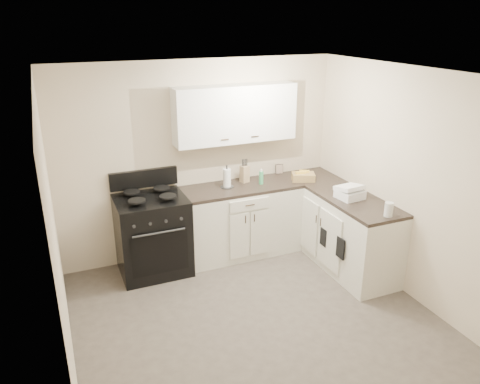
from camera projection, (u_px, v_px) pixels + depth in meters
name	position (u px, v px, depth m)	size (l,w,h in m)	color
floor	(258.00, 323.00, 4.83)	(3.60, 3.60, 0.00)	#473F38
ceiling	(262.00, 75.00, 3.94)	(3.60, 3.60, 0.00)	white
wall_back	(200.00, 160.00, 5.94)	(3.60, 3.60, 0.00)	beige
wall_right	(411.00, 186.00, 5.04)	(3.60, 3.60, 0.00)	beige
wall_left	(56.00, 246.00, 3.73)	(3.60, 3.60, 0.00)	beige
wall_front	(386.00, 319.00, 2.84)	(3.60, 3.60, 0.00)	beige
base_cabinets_back	(240.00, 221.00, 6.12)	(1.55, 0.60, 0.90)	silver
base_cabinets_right	(337.00, 227.00, 5.95)	(0.60, 1.90, 0.90)	silver
countertop_back	(240.00, 188.00, 5.95)	(1.55, 0.60, 0.04)	black
countertop_right	(340.00, 193.00, 5.78)	(0.60, 1.90, 0.04)	black
upper_cabinets	(235.00, 114.00, 5.75)	(1.55, 0.30, 0.70)	white
stove	(153.00, 237.00, 5.67)	(0.83, 0.71, 1.00)	black
knife_block	(245.00, 174.00, 6.05)	(0.10, 0.09, 0.22)	tan
paper_towel	(227.00, 178.00, 5.87)	(0.10, 0.10, 0.24)	white
soap_bottle	(261.00, 178.00, 5.99)	(0.06, 0.06, 0.17)	#42AD68
picture_frame	(279.00, 169.00, 6.40)	(0.10, 0.01, 0.13)	black
wicker_basket	(303.00, 177.00, 6.13)	(0.29, 0.19, 0.10)	tan
countertop_grill	(350.00, 194.00, 5.53)	(0.28, 0.26, 0.10)	white
glass_jar	(389.00, 209.00, 5.03)	(0.10, 0.10, 0.16)	silver
oven_mitt_near	(340.00, 248.00, 5.36)	(0.02, 0.14, 0.25)	black
oven_mitt_far	(323.00, 237.00, 5.68)	(0.02, 0.13, 0.22)	black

